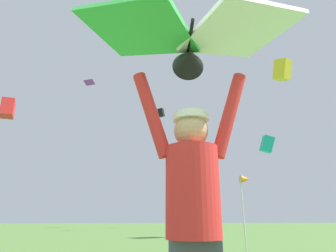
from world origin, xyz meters
The scene contains 10 objects.
kite_flyer_person centered at (0.21, -0.07, 0.94)m, with size 0.81×0.37×1.92m.
held_stunt_kite centered at (0.20, -0.13, 2.17)m, with size 1.64×0.93×0.39m.
distant_kite_teal_low_left centered at (9.83, 17.80, 6.37)m, with size 1.19×1.06×1.48m.
distant_kite_teal_mid_right centered at (1.93, 22.48, 8.80)m, with size 0.77×0.77×0.20m.
distant_kite_red_mid_left centered at (-8.09, 14.92, 7.34)m, with size 0.96×1.02×1.26m.
distant_kite_purple_overhead_distant centered at (-4.31, 19.71, 11.84)m, with size 1.08×1.08×0.24m.
distant_kite_orange_far_center centered at (7.71, 28.15, 11.91)m, with size 1.20×1.22×0.39m.
distant_kite_black_low_right centered at (2.73, 30.31, 13.49)m, with size 1.02×0.92×1.16m.
distant_kite_yellow_high_right centered at (9.04, 13.04, 10.07)m, with size 1.19×1.45×1.54m.
marker_flag centered at (2.99, 5.97, 1.85)m, with size 0.30×0.24×2.14m.
Camera 1 is at (-0.15, -1.81, 0.94)m, focal length 29.58 mm.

